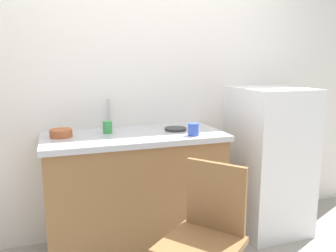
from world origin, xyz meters
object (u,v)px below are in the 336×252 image
at_px(hotplate, 175,129).
at_px(cup_blue, 193,129).
at_px(refrigerator, 268,159).
at_px(terracotta_bowl, 61,133).
at_px(chair, 205,236).
at_px(cup_green, 108,127).

distance_m(hotplate, cup_blue, 0.23).
height_order(refrigerator, terracotta_bowl, refrigerator).
bearing_deg(chair, cup_green, 163.15).
xyz_separation_m(terracotta_bowl, hotplate, (0.85, -0.03, -0.02)).
relative_size(refrigerator, cup_blue, 13.82).
relative_size(chair, hotplate, 5.24).
relative_size(terracotta_bowl, cup_green, 1.72).
bearing_deg(refrigerator, cup_green, 176.20).
bearing_deg(cup_blue, terracotta_bowl, 164.44).
relative_size(refrigerator, terracotta_bowl, 7.92).
height_order(chair, hotplate, hotplate).
bearing_deg(cup_blue, hotplate, 104.86).
height_order(refrigerator, chair, refrigerator).
xyz_separation_m(refrigerator, hotplate, (-0.84, 0.03, 0.32)).
distance_m(chair, cup_blue, 0.81).
bearing_deg(cup_blue, refrigerator, 13.54).
xyz_separation_m(terracotta_bowl, cup_green, (0.33, 0.03, 0.02)).
height_order(hotplate, cup_green, cup_green).
distance_m(chair, hotplate, 0.97).
bearing_deg(refrigerator, chair, -139.55).
bearing_deg(refrigerator, terracotta_bowl, 177.85).
height_order(chair, terracotta_bowl, terracotta_bowl).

